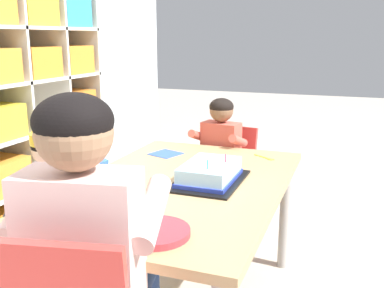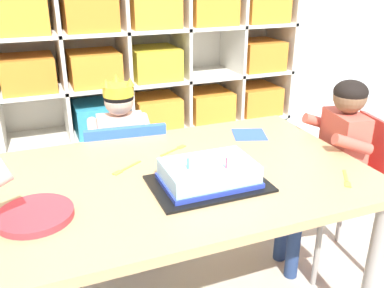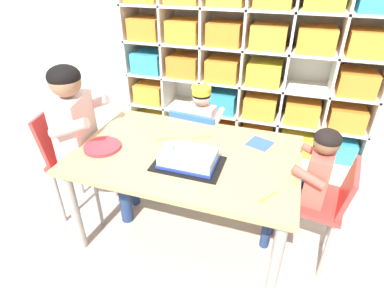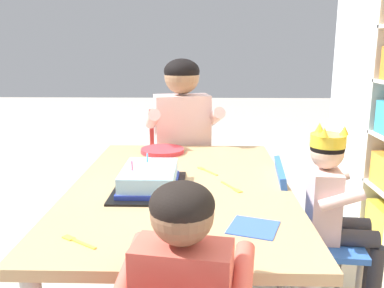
{
  "view_description": "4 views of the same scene",
  "coord_description": "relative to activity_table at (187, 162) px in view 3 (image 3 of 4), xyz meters",
  "views": [
    {
      "loc": [
        -1.61,
        -0.65,
        1.2
      ],
      "look_at": [
        0.03,
        -0.04,
        0.78
      ],
      "focal_mm": 41.5,
      "sensor_mm": 36.0,
      "label": 1
    },
    {
      "loc": [
        -0.46,
        -1.24,
        1.28
      ],
      "look_at": [
        0.04,
        -0.0,
        0.72
      ],
      "focal_mm": 39.54,
      "sensor_mm": 36.0,
      "label": 2
    },
    {
      "loc": [
        0.51,
        -1.44,
        1.59
      ],
      "look_at": [
        0.04,
        -0.03,
        0.7
      ],
      "focal_mm": 28.84,
      "sensor_mm": 36.0,
      "label": 3
    },
    {
      "loc": [
        1.53,
        0.08,
        1.14
      ],
      "look_at": [
        0.02,
        0.04,
        0.78
      ],
      "focal_mm": 38.94,
      "sensor_mm": 36.0,
      "label": 4
    }
  ],
  "objects": [
    {
      "name": "ground",
      "position": [
        0.0,
        0.0,
        -0.55
      ],
      "size": [
        16.0,
        16.0,
        0.0
      ],
      "primitive_type": "plane",
      "color": "#BCB2A3"
    },
    {
      "name": "storage_cubby_shelf",
      "position": [
        0.1,
        1.29,
        0.21
      ],
      "size": [
        2.23,
        0.37,
        1.57
      ],
      "color": "silver",
      "rests_on": "ground"
    },
    {
      "name": "activity_table",
      "position": [
        0.0,
        0.0,
        0.0
      ],
      "size": [
        1.29,
        0.83,
        0.62
      ],
      "color": "tan",
      "rests_on": "ground"
    },
    {
      "name": "classroom_chair_blue",
      "position": [
        -0.09,
        0.51,
        -0.16
      ],
      "size": [
        0.41,
        0.38,
        0.66
      ],
      "rotation": [
        0.0,
        0.0,
        3.04
      ],
      "color": "blue",
      "rests_on": "ground"
    },
    {
      "name": "child_with_crown",
      "position": [
        -0.08,
        0.63,
        -0.03
      ],
      "size": [
        0.31,
        0.31,
        0.84
      ],
      "rotation": [
        0.0,
        0.0,
        3.04
      ],
      "color": "beige",
      "rests_on": "ground"
    },
    {
      "name": "classroom_chair_adult_side",
      "position": [
        -0.8,
        -0.04,
        -0.07
      ],
      "size": [
        0.42,
        0.43,
        0.78
      ],
      "rotation": [
        0.0,
        0.0,
        1.78
      ],
      "color": "red",
      "rests_on": "ground"
    },
    {
      "name": "adult_helper_seated",
      "position": [
        -0.68,
        -0.02,
        0.12
      ],
      "size": [
        0.46,
        0.45,
        1.08
      ],
      "rotation": [
        0.0,
        0.0,
        1.78
      ],
      "color": "beige",
      "rests_on": "ground"
    },
    {
      "name": "classroom_chair_guest_side",
      "position": [
        0.79,
        0.03,
        -0.12
      ],
      "size": [
        0.4,
        0.38,
        0.69
      ],
      "rotation": [
        0.0,
        0.0,
        -1.73
      ],
      "color": "red",
      "rests_on": "ground"
    },
    {
      "name": "guest_at_table_side",
      "position": [
        0.68,
        0.05,
        0.01
      ],
      "size": [
        0.32,
        0.32,
        0.87
      ],
      "rotation": [
        0.0,
        0.0,
        -1.73
      ],
      "color": "#D15647",
      "rests_on": "ground"
    },
    {
      "name": "birthday_cake_on_tray",
      "position": [
        0.05,
        -0.11,
        0.1
      ],
      "size": [
        0.38,
        0.26,
        0.12
      ],
      "color": "black",
      "rests_on": "activity_table"
    },
    {
      "name": "paper_plate_stack",
      "position": [
        -0.49,
        -0.12,
        0.08
      ],
      "size": [
        0.22,
        0.22,
        0.02
      ],
      "primitive_type": "cylinder",
      "color": "#DB333D",
      "rests_on": "activity_table"
    },
    {
      "name": "paper_napkin_square",
      "position": [
        0.39,
        0.23,
        0.07
      ],
      "size": [
        0.17,
        0.17,
        0.0
      ],
      "primitive_type": "cube",
      "rotation": [
        0.0,
        0.0,
        -0.33
      ],
      "color": "#3356B7",
      "rests_on": "activity_table"
    },
    {
      "name": "fork_by_napkin",
      "position": [
        -0.18,
        0.1,
        0.07
      ],
      "size": [
        0.12,
        0.09,
        0.0
      ],
      "rotation": [
        0.0,
        0.0,
        0.58
      ],
      "color": "yellow",
      "rests_on": "activity_table"
    },
    {
      "name": "fork_beside_plate_stack",
      "position": [
        0.5,
        -0.26,
        0.07
      ],
      "size": [
        0.08,
        0.11,
        0.0
      ],
      "rotation": [
        0.0,
        0.0,
        0.97
      ],
      "color": "yellow",
      "rests_on": "activity_table"
    },
    {
      "name": "fork_near_child_seat",
      "position": [
        0.04,
        0.2,
        0.07
      ],
      "size": [
        0.13,
        0.08,
        0.0
      ],
      "rotation": [
        0.0,
        0.0,
        3.63
      ],
      "color": "yellow",
      "rests_on": "activity_table"
    }
  ]
}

